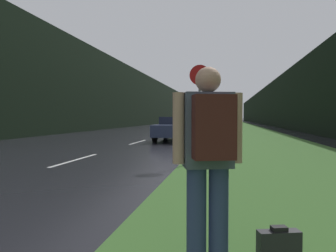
{
  "coord_description": "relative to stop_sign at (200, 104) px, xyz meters",
  "views": [
    {
      "loc": [
        4.76,
        0.03,
        1.39
      ],
      "look_at": [
        1.9,
        14.74,
        0.93
      ],
      "focal_mm": 32.0,
      "sensor_mm": 36.0,
      "label": 1
    }
  ],
  "objects": [
    {
      "name": "lane_stripe_c",
      "position": [
        -3.97,
        6.75,
        -1.77
      ],
      "size": [
        0.12,
        3.0,
        0.01
      ],
      "primitive_type": "cube",
      "color": "silver",
      "rests_on": "ground_plane"
    },
    {
      "name": "stop_sign",
      "position": [
        0.0,
        0.0,
        0.0
      ],
      "size": [
        0.62,
        0.07,
        2.97
      ],
      "color": "slate",
      "rests_on": "ground_plane"
    },
    {
      "name": "hitchhiker_with_backpack",
      "position": [
        0.64,
        -6.43,
        -0.72
      ],
      "size": [
        0.62,
        0.52,
        1.84
      ],
      "rotation": [
        0.0,
        0.0,
        0.29
      ],
      "color": "navy",
      "rests_on": "ground_plane"
    },
    {
      "name": "car_passing_far",
      "position": [
        -2.24,
        29.25,
        -1.04
      ],
      "size": [
        1.86,
        4.57,
        1.42
      ],
      "rotation": [
        0.0,
        0.0,
        3.14
      ],
      "color": "#9E9EA3",
      "rests_on": "ground_plane"
    },
    {
      "name": "treeline_far_side",
      "position": [
        -13.42,
        40.86,
        2.48
      ],
      "size": [
        2.0,
        140.0,
        8.51
      ],
      "primitive_type": "cube",
      "color": "black",
      "rests_on": "ground_plane"
    },
    {
      "name": "grass_verge",
      "position": [
        2.48,
        30.86,
        -1.76
      ],
      "size": [
        6.0,
        240.0,
        0.02
      ],
      "primitive_type": "cube",
      "color": "#386028",
      "rests_on": "ground_plane"
    },
    {
      "name": "lane_stripe_b",
      "position": [
        -3.97,
        -0.25,
        -1.77
      ],
      "size": [
        0.12,
        3.0,
        0.01
      ],
      "primitive_type": "cube",
      "color": "silver",
      "rests_on": "ground_plane"
    },
    {
      "name": "car_passing_near",
      "position": [
        -2.24,
        8.44,
        -1.05
      ],
      "size": [
        1.84,
        4.8,
        1.39
      ],
      "rotation": [
        0.0,
        0.0,
        3.14
      ],
      "color": "#2D3856",
      "rests_on": "ground_plane"
    },
    {
      "name": "treeline_near_side",
      "position": [
        8.48,
        40.86,
        1.57
      ],
      "size": [
        2.0,
        140.0,
        6.67
      ],
      "primitive_type": "cube",
      "color": "black",
      "rests_on": "ground_plane"
    },
    {
      "name": "lane_stripe_d",
      "position": [
        -3.97,
        13.75,
        -1.77
      ],
      "size": [
        0.12,
        3.0,
        0.01
      ],
      "primitive_type": "cube",
      "color": "silver",
      "rests_on": "ground_plane"
    },
    {
      "name": "suitcase",
      "position": [
        1.25,
        -6.38,
        -1.57
      ],
      "size": [
        0.39,
        0.22,
        0.43
      ],
      "rotation": [
        0.0,
        0.0,
        0.29
      ],
      "color": "#232326",
      "rests_on": "ground_plane"
    }
  ]
}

